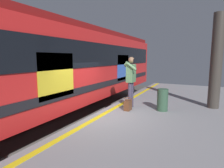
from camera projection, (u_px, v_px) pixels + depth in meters
ground_plane at (96, 138)px, 6.21m from camera, size 24.17×24.17×0.00m
platform at (175, 140)px, 5.05m from camera, size 16.11×5.02×0.87m
safety_line at (104, 114)px, 5.96m from camera, size 15.79×0.16×0.01m
track_rail_near at (66, 129)px, 6.78m from camera, size 20.95×0.08×0.16m
track_rail_far at (38, 123)px, 7.40m from camera, size 20.95×0.08×0.16m
train_carriage at (71, 64)px, 7.92m from camera, size 13.68×2.84×3.73m
passenger at (131, 78)px, 6.63m from camera, size 0.57×0.55×1.82m
handbag at (128, 105)px, 6.35m from camera, size 0.32×0.29×0.42m
station_column at (216, 62)px, 6.47m from camera, size 0.39×0.39×3.32m
trash_bin at (162, 100)px, 6.28m from camera, size 0.36×0.36×0.75m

